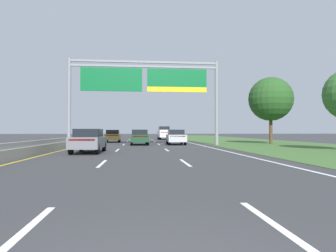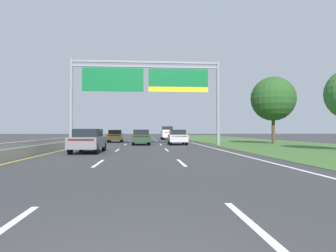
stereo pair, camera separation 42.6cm
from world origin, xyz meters
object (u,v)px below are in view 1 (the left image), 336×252
(car_grey_left_lane_sedan, at_px, (89,140))
(car_silver_right_lane_sedan, at_px, (176,137))
(overhead_sign_gantry, at_px, (145,84))
(car_gold_left_lane_sedan, at_px, (113,136))
(car_darkgreen_centre_lane_sedan, at_px, (139,137))
(roadside_tree_mid, at_px, (271,99))
(pickup_truck_white, at_px, (164,133))

(car_grey_left_lane_sedan, bearing_deg, car_silver_right_lane_sedan, -32.47)
(car_silver_right_lane_sedan, bearing_deg, car_grey_left_lane_sedan, 148.23)
(overhead_sign_gantry, relative_size, car_gold_left_lane_sedan, 3.38)
(overhead_sign_gantry, bearing_deg, car_silver_right_lane_sedan, 23.18)
(car_darkgreen_centre_lane_sedan, distance_m, roadside_tree_mid, 15.11)
(car_silver_right_lane_sedan, height_order, car_gold_left_lane_sedan, same)
(car_silver_right_lane_sedan, bearing_deg, overhead_sign_gantry, 114.73)
(pickup_truck_white, relative_size, car_grey_left_lane_sedan, 1.22)
(pickup_truck_white, bearing_deg, overhead_sign_gantry, 168.80)
(overhead_sign_gantry, xyz_separation_m, car_grey_left_lane_sedan, (-3.85, -9.47, -5.31))
(pickup_truck_white, xyz_separation_m, car_gold_left_lane_sedan, (-7.51, -10.76, -0.26))
(car_silver_right_lane_sedan, distance_m, car_grey_left_lane_sedan, 13.02)
(car_darkgreen_centre_lane_sedan, bearing_deg, car_silver_right_lane_sedan, -90.55)
(car_darkgreen_centre_lane_sedan, height_order, car_gold_left_lane_sedan, same)
(car_gold_left_lane_sedan, height_order, car_grey_left_lane_sedan, same)
(car_gold_left_lane_sedan, xyz_separation_m, car_grey_left_lane_sedan, (0.03, -18.16, 0.00))
(pickup_truck_white, relative_size, roadside_tree_mid, 0.73)
(pickup_truck_white, height_order, car_grey_left_lane_sedan, pickup_truck_white)
(car_silver_right_lane_sedan, height_order, roadside_tree_mid, roadside_tree_mid)
(roadside_tree_mid, bearing_deg, car_gold_left_lane_sedan, 159.52)
(car_gold_left_lane_sedan, height_order, roadside_tree_mid, roadside_tree_mid)
(pickup_truck_white, bearing_deg, roadside_tree_mid, -149.88)
(car_silver_right_lane_sedan, distance_m, car_darkgreen_centre_lane_sedan, 3.82)
(car_grey_left_lane_sedan, bearing_deg, car_gold_left_lane_sedan, 0.95)
(overhead_sign_gantry, distance_m, car_silver_right_lane_sedan, 6.41)
(car_darkgreen_centre_lane_sedan, height_order, car_grey_left_lane_sedan, same)
(pickup_truck_white, bearing_deg, car_grey_left_lane_sedan, 164.86)
(pickup_truck_white, height_order, roadside_tree_mid, roadside_tree_mid)
(car_silver_right_lane_sedan, distance_m, car_gold_left_lane_sedan, 10.23)
(car_gold_left_lane_sedan, bearing_deg, car_silver_right_lane_sedan, -137.01)
(car_gold_left_lane_sedan, distance_m, car_grey_left_lane_sedan, 18.16)
(car_silver_right_lane_sedan, bearing_deg, car_darkgreen_centre_lane_sedan, 92.41)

